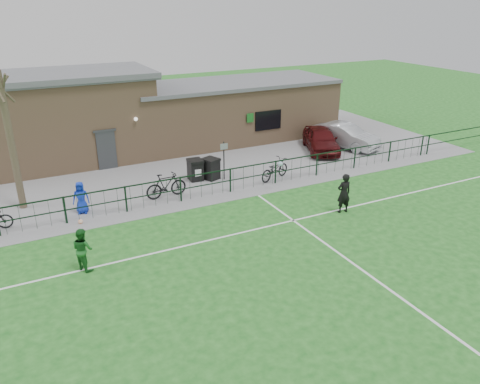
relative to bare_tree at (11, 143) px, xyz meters
name	(u,v)px	position (x,y,z in m)	size (l,w,h in m)	color
ground	(308,280)	(8.00, -10.50, -3.00)	(90.00, 90.00, 0.00)	#1B5C1C
paving_strip	(173,162)	(8.00, 3.00, -2.99)	(34.00, 13.00, 0.02)	gray
pitch_line_touch	(213,197)	(8.00, -2.70, -3.00)	(28.00, 0.10, 0.01)	white
pitch_line_mid	(251,230)	(8.00, -6.50, -3.00)	(28.00, 0.10, 0.01)	white
pitch_line_perp	(356,265)	(10.00, -10.50, -3.00)	(0.10, 16.00, 0.01)	white
perimeter_fence	(211,184)	(8.00, -2.50, -2.40)	(28.00, 0.10, 1.20)	black
bare_tree	(11,143)	(0.00, 0.00, 0.00)	(0.30, 0.30, 6.00)	#46392A
wheelie_bin_left	(195,170)	(8.11, -0.24, -2.48)	(0.66, 0.75, 1.00)	black
wheelie_bin_right	(211,169)	(8.86, -0.47, -2.47)	(0.67, 0.76, 1.01)	black
sign_post	(224,161)	(9.44, -0.85, -1.98)	(0.06, 0.06, 2.00)	black
car_maroon	(321,139)	(16.72, 0.91, -2.25)	(1.72, 4.29, 1.46)	#420B0D
car_silver	(344,136)	(18.46, 0.90, -2.25)	(1.55, 4.45, 1.46)	#A8ABB0
bicycle_d	(166,185)	(6.06, -1.76, -2.39)	(0.55, 1.96, 1.18)	black
bicycle_e	(275,169)	(11.75, -1.99, -2.45)	(0.71, 2.03, 1.07)	black
spectator_child	(81,198)	(2.26, -1.76, -2.27)	(0.69, 0.45, 1.42)	#1330BA
goalkeeper_kick	(342,193)	(12.34, -6.67, -2.10)	(1.69, 3.57, 1.77)	black
outfield_player	(83,249)	(1.55, -6.45, -2.24)	(0.74, 0.58, 1.52)	#1C6323
ball_ground	(80,222)	(1.99, -2.79, -2.90)	(0.19, 0.19, 0.19)	white
clubhouse	(140,114)	(7.12, 6.00, -0.78)	(24.25, 5.40, 4.96)	tan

